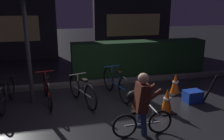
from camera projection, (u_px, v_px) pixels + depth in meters
ground_plane at (110, 116)px, 5.24m from camera, size 40.00×40.00×0.00m
sidewalk_curb at (94, 83)px, 7.28m from camera, size 12.00×0.24×0.12m
hedge_row at (139, 57)px, 8.38m from camera, size 4.80×0.70×1.17m
storefront_right at (132, 11)px, 12.05m from camera, size 4.06×0.54×4.23m
street_post at (28, 47)px, 5.58m from camera, size 0.10×0.10×2.88m
parked_bike_left_mid at (7, 94)px, 5.66m from camera, size 0.46×1.54×0.71m
parked_bike_center_left at (47, 89)px, 5.90m from camera, size 0.46×1.63×0.76m
parked_bike_center_right at (82, 91)px, 5.84m from camera, size 0.57×1.49×0.72m
parked_bike_right_mid at (116, 84)px, 6.29m from camera, size 0.46×1.68×0.79m
traffic_cone_near at (167, 101)px, 5.36m from camera, size 0.36×0.36×0.58m
traffic_cone_far at (175, 84)px, 6.47m from camera, size 0.36×0.36×0.60m
blue_crate at (193, 96)px, 5.98m from camera, size 0.47×0.36×0.30m
cyclist at (142, 105)px, 4.32m from camera, size 1.19×0.51×1.25m
closed_umbrella at (210, 89)px, 5.74m from camera, size 0.16×0.34×0.81m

